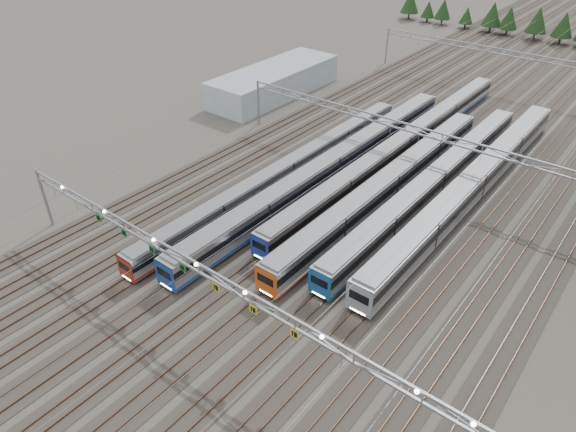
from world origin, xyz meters
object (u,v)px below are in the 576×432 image
Objects in this scene: train_a at (287,171)px; train_e at (434,182)px; gantry_near at (198,270)px; gantry_mid at (405,133)px; train_c at (402,145)px; train_f at (473,184)px; train_b at (331,167)px; west_shed at (275,81)px; gantry_far at (511,58)px; train_d at (388,185)px.

train_e is (18.00, 9.77, 0.22)m from train_a.
gantry_mid is at bearing 89.93° from gantry_near.
train_c is 14.47m from train_f.
train_b is 1.06× the size of train_f.
train_e is (13.50, 5.17, -0.04)m from train_b.
train_a is 20.48m from train_e.
gantry_mid is (0.05, 40.12, -0.70)m from gantry_near.
train_f is at bearing -2.93° from gantry_mid.
west_shed is (-46.63, 13.83, 0.39)m from train_f.
gantry_near is at bearing -90.07° from gantry_mid.
gantry_far is (2.25, 40.38, 4.39)m from train_c.
train_a is 6.44m from train_b.
train_d is at bearing 3.45° from train_b.
gantry_far is at bearing 103.87° from train_f.
train_e is at bearing -82.02° from gantry_far.
train_b is 1.21× the size of train_d.
gantry_near is (-11.30, -39.54, 4.83)m from train_f.
gantry_far is (11.25, 57.95, 4.50)m from train_a.
west_shed reaches higher than train_b.
train_f reaches higher than train_e.
gantry_near reaches higher than train_a.
gantry_mid is 37.97m from west_shed.
train_a is at bearing 112.41° from gantry_near.
train_d is 1.71× the size of west_shed.
train_d is 43.12m from west_shed.
train_e reaches higher than train_c.
train_a is 0.83× the size of train_c.
gantry_mid is (6.75, 8.35, 4.24)m from train_b.
train_f reaches higher than train_a.
west_shed is (-35.38, -31.75, -3.74)m from gantry_far.
train_b is (4.50, 4.60, 0.26)m from train_a.
gantry_mid is at bearing 106.08° from train_d.
train_f is 12.00m from gantry_mid.
train_f is at bearing 23.35° from train_b.
gantry_far reaches higher than train_f.
train_a is at bearing -134.35° from train_b.
gantry_mid is at bearing 177.07° from train_f.
west_shed is at bearing 159.47° from gantry_mid.
train_b is 35.87m from west_shed.
train_c is at bearing 109.92° from train_d.
train_e is at bearing 28.49° from train_a.
gantry_mid is 45.00m from gantry_far.
train_f is (18.00, 7.77, 0.11)m from train_b.
train_a is 1.00× the size of gantry_near.
train_d is 0.95× the size of train_e.
gantry_near is (11.20, -27.17, 5.20)m from train_a.
west_shed is at bearing 165.39° from train_c.
gantry_near is 1.00× the size of gantry_mid.
gantry_near is at bearing -56.49° from west_shed.
gantry_far is at bearing 89.97° from gantry_near.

